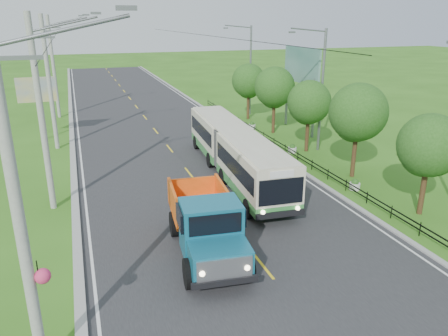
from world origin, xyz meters
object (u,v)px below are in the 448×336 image
planter_mid (292,149)px  billboard_right (301,71)px  streetlight_far (249,67)px  tree_fifth (274,89)px  tree_back (249,82)px  planter_far (252,126)px  tree_second (428,148)px  pole_near (42,115)px  streetlight_mid (320,86)px  bus (235,149)px  pole_mid (50,83)px  billboard_left (37,94)px  tree_fourth (309,104)px  planter_near (355,185)px  tree_third (357,115)px  dump_truck (206,221)px  pole_far (54,67)px  pole_nearest (20,213)px

planter_mid → billboard_right: billboard_right is taller
streetlight_far → planter_mid: streetlight_far is taller
tree_fifth → tree_back: size_ratio=1.05×
tree_back → planter_far: size_ratio=8.21×
tree_second → pole_near: bearing=159.3°
streetlight_mid → planter_mid: (-2.04, -0.00, -4.62)m
pole_near → bus: bearing=8.7°
pole_mid → billboard_left: 3.47m
tree_second → tree_fourth: size_ratio=0.98×
planter_near → tree_third: bearing=59.6°
tree_fifth → tree_second: bearing=-90.0°
pole_near → planter_near: bearing=-10.1°
pole_near → planter_far: 21.83m
streetlight_mid → streetlight_far: same height
tree_fifth → streetlight_mid: bearing=-82.7°
tree_fourth → tree_fifth: size_ratio=0.93×
tree_third → dump_truck: 13.63m
pole_far → planter_far: bearing=-33.1°
planter_near → streetlight_mid: bearing=75.7°
planter_near → dump_truck: size_ratio=0.10×
pole_nearest → tree_back: size_ratio=1.82×
tree_fourth → planter_near: (-1.26, -8.14, -3.30)m
pole_mid → tree_second: pole_mid is taller
streetlight_far → planter_near: streetlight_far is taller
streetlight_mid → billboard_left: 22.51m
tree_fourth → billboard_right: 6.59m
planter_near → billboard_left: (-18.10, 18.00, 3.58)m
tree_third → bus: 7.91m
planter_mid → pole_mid: bearing=157.5°
streetlight_far → bus: streetlight_far is taller
tree_second → planter_far: size_ratio=7.91×
planter_far → pole_mid: bearing=-176.6°
pole_near → billboard_left: pole_near is taller
tree_fourth → streetlight_mid: 1.54m
tree_back → bus: size_ratio=0.35×
tree_third → billboard_left: tree_third is taller
planter_mid → planter_far: 8.00m
tree_second → tree_fourth: 12.00m
billboard_left → billboard_right: billboard_right is taller
tree_fourth → streetlight_mid: size_ratio=0.60×
pole_nearest → billboard_left: pole_nearest is taller
pole_near → tree_fourth: bearing=15.8°
tree_back → pole_mid: bearing=-164.2°
pole_far → tree_second: (18.12, -30.86, -1.57)m
streetlight_far → dump_truck: bearing=-115.5°
tree_third → streetlight_mid: size_ratio=0.66×
tree_fourth → tree_second: bearing=-90.0°
streetlight_far → tree_back: bearing=-112.9°
bus → pole_mid: bearing=140.3°
pole_nearest → pole_mid: (-0.02, 24.00, 0.16)m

